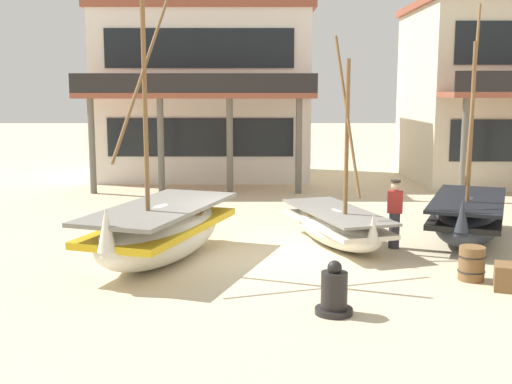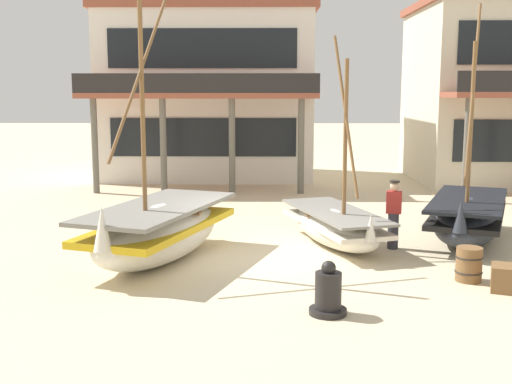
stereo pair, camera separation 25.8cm
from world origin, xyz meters
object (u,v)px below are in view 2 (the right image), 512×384
Objects in this scene: harbor_building_main at (209,93)px; fishing_boat_far_right at (468,217)px; wooden_barrel at (469,264)px; harbor_building_annex at (506,92)px; fisherman_by_hull at (394,215)px; fishing_boat_near_left at (335,225)px; capstan_winch at (328,293)px; fishing_boat_centre_large at (158,230)px; cargo_crate at (508,278)px.

fishing_boat_far_right is at bearing -58.14° from harbor_building_main.
wooden_barrel is 0.08× the size of harbor_building_annex.
harbor_building_annex reaches higher than wooden_barrel.
fisherman_by_hull is at bearing -157.86° from fishing_boat_far_right.
fishing_boat_near_left is 5.03m from capstan_winch.
fishing_boat_centre_large reaches higher than fishing_boat_far_right.
capstan_winch reaches higher than wooden_barrel.
fisherman_by_hull reaches higher than cargo_crate.
harbor_building_main is at bearing 90.41° from fishing_boat_centre_large.
harbor_building_annex is (12.59, -1.32, 0.04)m from harbor_building_main.
fisherman_by_hull is 14.65m from harbor_building_main.
fishing_boat_centre_large is 6.70m from wooden_barrel.
fisherman_by_hull is 2.80× the size of cargo_crate.
fishing_boat_near_left is 8.51× the size of cargo_crate.
harbor_building_annex is (4.90, 11.06, 3.11)m from fishing_boat_far_right.
fishing_boat_near_left is at bearing 165.64° from fisherman_by_hull.
cargo_crate is at bearing -51.38° from fishing_boat_near_left.
wooden_barrel is at bearing -112.23° from harbor_building_annex.
fishing_boat_far_right is 3.67m from wooden_barrel.
fishing_boat_near_left is at bearing 82.46° from capstan_winch.
harbor_building_main is at bearing 113.06° from fisherman_by_hull.
fishing_boat_centre_large is 0.67× the size of harbor_building_main.
capstan_winch is 19.12m from harbor_building_annex.
cargo_crate is at bearing 20.40° from capstan_winch.
wooden_barrel is 17.53m from harbor_building_main.
fisherman_by_hull is at bearing 115.17° from cargo_crate.
cargo_crate is (0.55, -0.64, -0.10)m from wooden_barrel.
fishing_boat_far_right is (7.59, 2.05, -0.09)m from fishing_boat_centre_large.
fishing_boat_centre_large is 8.91× the size of wooden_barrel.
fisherman_by_hull is 0.19× the size of harbor_building_annex.
wooden_barrel is 0.08× the size of harbor_building_main.
fisherman_by_hull is at bearing 110.73° from wooden_barrel.
harbor_building_main reaches higher than wooden_barrel.
wooden_barrel is 16.09m from harbor_building_annex.
fishing_boat_near_left is 7.33× the size of wooden_barrel.
capstan_winch is at bearing -159.60° from cargo_crate.
cargo_crate is at bearing -109.57° from harbor_building_annex.
fishing_boat_near_left reaches higher than capstan_winch.
harbor_building_annex is at bearing 59.68° from fisherman_by_hull.
wooden_barrel is at bearing 130.34° from cargo_crate.
fishing_boat_far_right is 14.89m from harbor_building_main.
cargo_crate is (1.55, -3.31, -0.58)m from fisherman_by_hull.
harbor_building_annex reaches higher than harbor_building_main.
cargo_crate is at bearing -16.52° from fishing_boat_centre_large.
fishing_boat_centre_large reaches higher than capstan_winch.
fisherman_by_hull is at bearing -14.36° from fishing_boat_near_left.
fishing_boat_far_right reaches higher than fishing_boat_near_left.
harbor_building_main reaches higher than capstan_winch.
capstan_winch is at bearing -44.46° from fishing_boat_centre_large.
harbor_building_main is at bearing 113.49° from cargo_crate.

